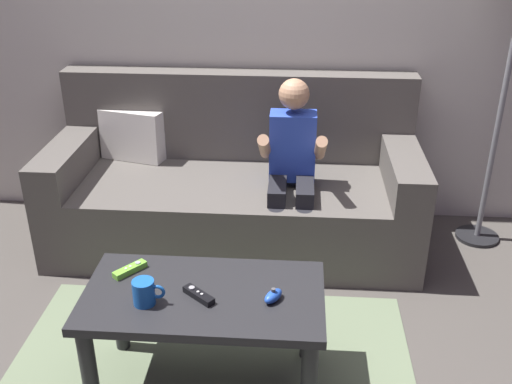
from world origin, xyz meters
name	(u,v)px	position (x,y,z in m)	size (l,w,h in m)	color
ground_plane	(231,379)	(0.00, 0.00, 0.00)	(9.32, 9.32, 0.00)	#4C4742
wall_back	(258,2)	(0.00, 1.51, 1.25)	(4.66, 0.05, 2.50)	beige
couch	(233,189)	(-0.11, 1.13, 0.31)	(1.96, 0.80, 0.90)	#56514C
person_seated_on_couch	(292,165)	(0.21, 0.94, 0.55)	(0.33, 0.41, 0.97)	black
coffee_table	(204,310)	(-0.09, -0.03, 0.36)	(0.89, 0.48, 0.44)	#232326
area_rug	(208,383)	(-0.09, -0.03, 0.00)	(1.67, 1.24, 0.01)	#6B7A5B
game_remote_black_near_edge	(199,295)	(-0.10, -0.06, 0.46)	(0.13, 0.12, 0.03)	black
nunchuk_blue	(273,296)	(0.17, -0.06, 0.46)	(0.09, 0.10, 0.05)	blue
game_remote_lime_far_corner	(130,269)	(-0.40, 0.08, 0.46)	(0.12, 0.13, 0.03)	#72C638
coffee_mug	(145,292)	(-0.29, -0.11, 0.49)	(0.12, 0.08, 0.09)	#1959B2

